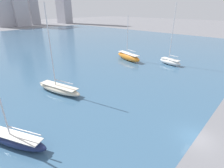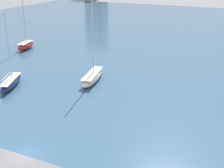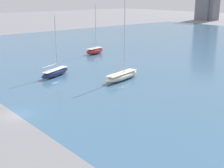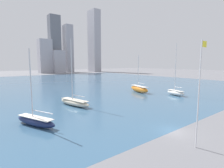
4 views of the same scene
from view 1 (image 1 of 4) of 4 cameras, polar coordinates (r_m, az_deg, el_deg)
name	(u,v)px [view 1 (image 1 of 4)]	position (r m, az deg, el deg)	size (l,w,h in m)	color
ground_plane	(196,138)	(25.15, 25.81, -15.58)	(500.00, 500.00, 0.00)	slate
harbor_water	(3,51)	(78.01, -32.12, 9.01)	(180.00, 140.00, 0.00)	#385B7A
sailboat_white	(170,61)	(52.79, 18.45, 7.08)	(3.11, 6.79, 16.27)	white
sailboat_navy	(15,139)	(24.14, -29.05, -15.52)	(5.07, 8.73, 12.51)	#19234C
sailboat_cream	(59,88)	(34.70, -16.95, -1.38)	(4.45, 10.39, 15.88)	beige
sailboat_orange	(128,57)	(54.67, 5.34, 8.91)	(4.73, 10.50, 12.98)	orange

